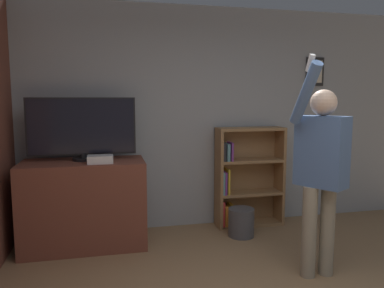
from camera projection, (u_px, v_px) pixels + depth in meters
name	position (u px, v px, depth m)	size (l,w,h in m)	color
wall_back	(195.00, 118.00, 4.64)	(6.16, 0.09, 2.70)	#9EA3A8
tv_ledge	(84.00, 204.00, 4.02)	(1.28, 0.64, 0.93)	brown
television	(82.00, 128.00, 3.97)	(1.12, 0.22, 0.67)	black
game_console	(100.00, 159.00, 3.84)	(0.26, 0.17, 0.08)	white
bookshelf	(244.00, 179.00, 4.69)	(0.85, 0.28, 1.24)	#997047
person	(321.00, 165.00, 3.27)	(0.57, 0.55, 1.94)	gray
waste_bin	(241.00, 222.00, 4.34)	(0.30, 0.30, 0.33)	#4C4C51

